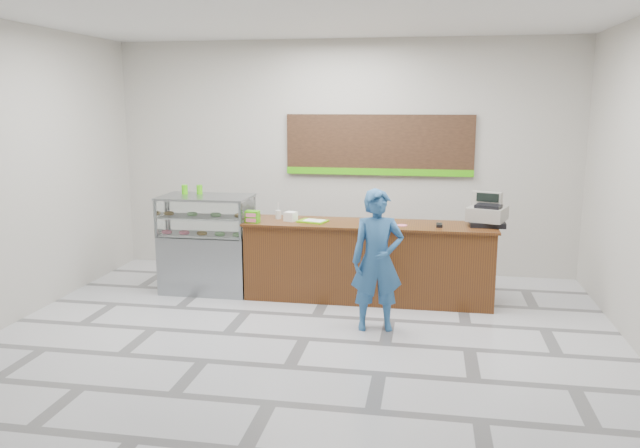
% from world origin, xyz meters
% --- Properties ---
extents(floor, '(7.00, 7.00, 0.00)m').
position_xyz_m(floor, '(0.00, 0.00, 0.00)').
color(floor, silver).
rests_on(floor, ground).
extents(back_wall, '(7.00, 0.00, 7.00)m').
position_xyz_m(back_wall, '(0.00, 3.00, 1.75)').
color(back_wall, beige).
rests_on(back_wall, floor).
extents(ceiling, '(7.00, 7.00, 0.00)m').
position_xyz_m(ceiling, '(0.00, 0.00, 3.50)').
color(ceiling, silver).
rests_on(ceiling, back_wall).
extents(sales_counter, '(3.26, 0.76, 1.03)m').
position_xyz_m(sales_counter, '(0.55, 1.55, 0.52)').
color(sales_counter, '#592E10').
rests_on(sales_counter, floor).
extents(display_case, '(1.22, 0.72, 1.33)m').
position_xyz_m(display_case, '(-1.67, 1.55, 0.68)').
color(display_case, gray).
rests_on(display_case, floor).
extents(menu_board, '(2.80, 0.06, 0.90)m').
position_xyz_m(menu_board, '(0.55, 2.96, 1.93)').
color(menu_board, black).
rests_on(menu_board, back_wall).
extents(cash_register, '(0.57, 0.58, 0.42)m').
position_xyz_m(cash_register, '(2.05, 1.66, 1.19)').
color(cash_register, black).
rests_on(cash_register, sales_counter).
extents(card_terminal, '(0.08, 0.15, 0.04)m').
position_xyz_m(card_terminal, '(1.45, 1.46, 1.05)').
color(card_terminal, black).
rests_on(card_terminal, sales_counter).
extents(serving_tray, '(0.42, 0.35, 0.02)m').
position_xyz_m(serving_tray, '(-0.18, 1.51, 1.04)').
color(serving_tray, '#68C208').
rests_on(serving_tray, sales_counter).
extents(napkin_box, '(0.18, 0.18, 0.12)m').
position_xyz_m(napkin_box, '(-0.48, 1.52, 1.09)').
color(napkin_box, white).
rests_on(napkin_box, sales_counter).
extents(straw_cup, '(0.08, 0.08, 0.12)m').
position_xyz_m(straw_cup, '(-0.68, 1.64, 1.09)').
color(straw_cup, silver).
rests_on(straw_cup, sales_counter).
extents(promo_box, '(0.18, 0.13, 0.16)m').
position_xyz_m(promo_box, '(-0.95, 1.32, 1.11)').
color(promo_box, '#44BD0B').
rests_on(promo_box, sales_counter).
extents(donut_decal, '(0.14, 0.14, 0.00)m').
position_xyz_m(donut_decal, '(0.98, 1.47, 1.03)').
color(donut_decal, pink).
rests_on(donut_decal, sales_counter).
extents(green_cup_left, '(0.08, 0.08, 0.13)m').
position_xyz_m(green_cup_left, '(-2.01, 1.66, 1.39)').
color(green_cup_left, '#44BD0B').
rests_on(green_cup_left, display_case).
extents(green_cup_right, '(0.08, 0.08, 0.12)m').
position_xyz_m(green_cup_right, '(-1.81, 1.71, 1.39)').
color(green_cup_right, '#44BD0B').
rests_on(green_cup_right, display_case).
extents(customer, '(0.66, 0.50, 1.63)m').
position_xyz_m(customer, '(0.76, 0.46, 0.81)').
color(customer, '#28588C').
rests_on(customer, floor).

